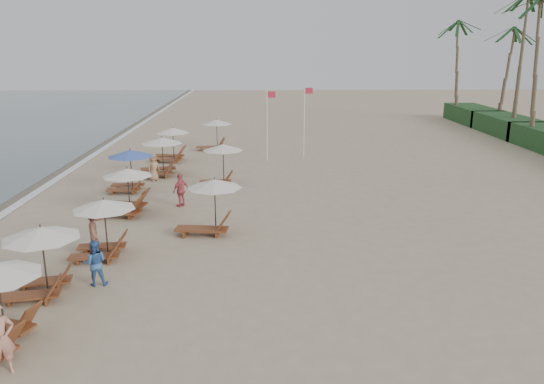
{
  "coord_description": "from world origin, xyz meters",
  "views": [
    {
      "loc": [
        0.46,
        -15.53,
        7.3
      ],
      "look_at": [
        1.0,
        6.28,
        1.3
      ],
      "focal_mm": 34.71,
      "sensor_mm": 36.0,
      "label": 1
    }
  ],
  "objects_px": {
    "lounger_station_2": "(101,226)",
    "beachgoer_mid_b": "(95,231)",
    "lounger_station_5": "(158,157)",
    "inland_station_1": "(220,158)",
    "lounger_station_3": "(122,193)",
    "beachgoer_far_a": "(181,190)",
    "lounger_station_1": "(38,258)",
    "flag_pole_near": "(267,122)",
    "beachgoer_near": "(0,339)",
    "lounger_station_4": "(128,168)",
    "inland_station_0": "(208,203)",
    "beachgoer_mid_a": "(95,263)",
    "inland_station_2": "(214,132)",
    "beachgoer_far_b": "(154,168)",
    "lounger_station_6": "(170,145)"
  },
  "relations": [
    {
      "from": "beachgoer_near",
      "to": "beachgoer_far_a",
      "type": "distance_m",
      "value": 13.45
    },
    {
      "from": "inland_station_1",
      "to": "beachgoer_far_a",
      "type": "xyz_separation_m",
      "value": [
        -1.59,
        -4.16,
        -0.69
      ]
    },
    {
      "from": "lounger_station_1",
      "to": "inland_station_0",
      "type": "xyz_separation_m",
      "value": [
        4.6,
        5.39,
        0.09
      ]
    },
    {
      "from": "lounger_station_2",
      "to": "beachgoer_near",
      "type": "bearing_deg",
      "value": -92.28
    },
    {
      "from": "inland_station_0",
      "to": "inland_station_2",
      "type": "distance_m",
      "value": 18.24
    },
    {
      "from": "lounger_station_3",
      "to": "beachgoer_far_a",
      "type": "xyz_separation_m",
      "value": [
        2.47,
        1.08,
        -0.18
      ]
    },
    {
      "from": "beachgoer_near",
      "to": "flag_pole_near",
      "type": "xyz_separation_m",
      "value": [
        6.49,
        23.54,
        1.76
      ]
    },
    {
      "from": "beachgoer_far_a",
      "to": "lounger_station_3",
      "type": "bearing_deg",
      "value": -27.05
    },
    {
      "from": "lounger_station_2",
      "to": "lounger_station_5",
      "type": "distance_m",
      "value": 12.61
    },
    {
      "from": "lounger_station_3",
      "to": "beachgoer_mid_a",
      "type": "relative_size",
      "value": 1.84
    },
    {
      "from": "lounger_station_6",
      "to": "beachgoer_far_a",
      "type": "xyz_separation_m",
      "value": [
        2.21,
        -10.42,
        -0.28
      ]
    },
    {
      "from": "inland_station_1",
      "to": "beachgoer_mid_a",
      "type": "relative_size",
      "value": 1.68
    },
    {
      "from": "inland_station_2",
      "to": "beachgoer_far_b",
      "type": "relative_size",
      "value": 1.8
    },
    {
      "from": "lounger_station_1",
      "to": "inland_station_2",
      "type": "height_order",
      "value": "inland_station_2"
    },
    {
      "from": "lounger_station_3",
      "to": "lounger_station_4",
      "type": "height_order",
      "value": "lounger_station_4"
    },
    {
      "from": "beachgoer_near",
      "to": "lounger_station_1",
      "type": "bearing_deg",
      "value": 66.33
    },
    {
      "from": "inland_station_0",
      "to": "inland_station_1",
      "type": "bearing_deg",
      "value": 90.52
    },
    {
      "from": "beachgoer_far_a",
      "to": "beachgoer_far_b",
      "type": "distance_m",
      "value": 5.54
    },
    {
      "from": "lounger_station_2",
      "to": "beachgoer_mid_b",
      "type": "distance_m",
      "value": 0.47
    },
    {
      "from": "lounger_station_5",
      "to": "lounger_station_2",
      "type": "bearing_deg",
      "value": -88.78
    },
    {
      "from": "lounger_station_1",
      "to": "flag_pole_near",
      "type": "relative_size",
      "value": 0.52
    },
    {
      "from": "beachgoer_near",
      "to": "beachgoer_far_b",
      "type": "height_order",
      "value": "beachgoer_near"
    },
    {
      "from": "beachgoer_near",
      "to": "beachgoer_far_a",
      "type": "xyz_separation_m",
      "value": [
        2.22,
        13.27,
        -0.08
      ]
    },
    {
      "from": "lounger_station_2",
      "to": "beachgoer_far_a",
      "type": "xyz_separation_m",
      "value": [
        1.94,
        6.24,
        -0.38
      ]
    },
    {
      "from": "lounger_station_6",
      "to": "beachgoer_mid_b",
      "type": "height_order",
      "value": "lounger_station_6"
    },
    {
      "from": "beachgoer_near",
      "to": "beachgoer_far_a",
      "type": "bearing_deg",
      "value": 46.75
    },
    {
      "from": "beachgoer_far_b",
      "to": "lounger_station_2",
      "type": "bearing_deg",
      "value": -134.13
    },
    {
      "from": "inland_station_0",
      "to": "inland_station_1",
      "type": "distance_m",
      "value": 8.03
    },
    {
      "from": "lounger_station_4",
      "to": "lounger_station_6",
      "type": "distance_m",
      "value": 7.68
    },
    {
      "from": "lounger_station_1",
      "to": "lounger_station_3",
      "type": "height_order",
      "value": "lounger_station_1"
    },
    {
      "from": "lounger_station_5",
      "to": "beachgoer_mid_b",
      "type": "xyz_separation_m",
      "value": [
        -0.02,
        -12.37,
        -0.23
      ]
    },
    {
      "from": "lounger_station_1",
      "to": "beachgoer_mid_b",
      "type": "bearing_deg",
      "value": 77.74
    },
    {
      "from": "flag_pole_near",
      "to": "beachgoer_far_b",
      "type": "bearing_deg",
      "value": -141.44
    },
    {
      "from": "inland_station_2",
      "to": "beachgoer_far_b",
      "type": "xyz_separation_m",
      "value": [
        -2.64,
        -9.27,
        -0.58
      ]
    },
    {
      "from": "beachgoer_mid_a",
      "to": "inland_station_1",
      "type": "bearing_deg",
      "value": -113.14
    },
    {
      "from": "lounger_station_5",
      "to": "beachgoer_mid_b",
      "type": "bearing_deg",
      "value": -90.08
    },
    {
      "from": "inland_station_0",
      "to": "beachgoer_mid_a",
      "type": "xyz_separation_m",
      "value": [
        -3.16,
        -4.69,
        -0.55
      ]
    },
    {
      "from": "lounger_station_2",
      "to": "inland_station_0",
      "type": "relative_size",
      "value": 0.86
    },
    {
      "from": "lounger_station_2",
      "to": "lounger_station_3",
      "type": "distance_m",
      "value": 5.19
    },
    {
      "from": "inland_station_1",
      "to": "beachgoer_far_b",
      "type": "xyz_separation_m",
      "value": [
        -3.85,
        0.9,
        -0.72
      ]
    },
    {
      "from": "lounger_station_4",
      "to": "inland_station_0",
      "type": "height_order",
      "value": "inland_station_0"
    },
    {
      "from": "inland_station_0",
      "to": "beachgoer_mid_b",
      "type": "bearing_deg",
      "value": -151.22
    },
    {
      "from": "inland_station_1",
      "to": "lounger_station_3",
      "type": "bearing_deg",
      "value": -127.75
    },
    {
      "from": "inland_station_2",
      "to": "beachgoer_far_a",
      "type": "bearing_deg",
      "value": -91.53
    },
    {
      "from": "beachgoer_near",
      "to": "lounger_station_2",
      "type": "bearing_deg",
      "value": 53.96
    },
    {
      "from": "lounger_station_6",
      "to": "beachgoer_mid_b",
      "type": "xyz_separation_m",
      "value": [
        -0.01,
        -16.42,
        -0.19
      ]
    },
    {
      "from": "lounger_station_2",
      "to": "flag_pole_near",
      "type": "height_order",
      "value": "flag_pole_near"
    },
    {
      "from": "lounger_station_6",
      "to": "flag_pole_near",
      "type": "xyz_separation_m",
      "value": [
        6.48,
        -0.15,
        1.56
      ]
    },
    {
      "from": "beachgoer_near",
      "to": "flag_pole_near",
      "type": "distance_m",
      "value": 24.48
    },
    {
      "from": "beachgoer_mid_b",
      "to": "beachgoer_far_a",
      "type": "xyz_separation_m",
      "value": [
        2.23,
        6.0,
        -0.09
      ]
    }
  ]
}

